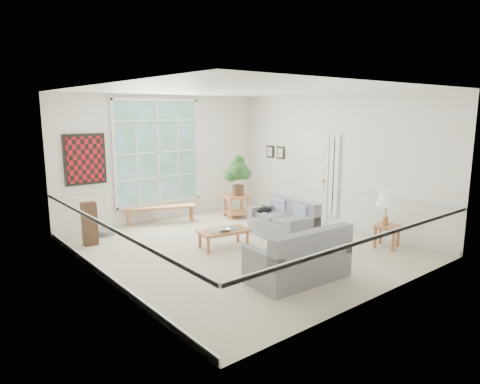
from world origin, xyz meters
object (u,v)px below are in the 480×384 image
(loveseat_front, at_px, (298,253))
(coffee_table, at_px, (224,239))
(end_table, at_px, (236,206))
(side_table, at_px, (387,236))
(loveseat_right, at_px, (283,219))

(loveseat_front, xyz_separation_m, coffee_table, (0.04, 2.00, -0.25))
(end_table, xyz_separation_m, side_table, (0.78, -3.72, -0.07))
(loveseat_front, distance_m, side_table, 2.54)
(end_table, relative_size, side_table, 1.30)
(loveseat_right, relative_size, side_table, 3.41)
(coffee_table, bearing_deg, side_table, -27.77)
(loveseat_right, bearing_deg, loveseat_front, -121.00)
(loveseat_front, distance_m, end_table, 4.13)
(loveseat_front, xyz_separation_m, end_table, (1.75, 3.74, -0.14))
(end_table, bearing_deg, coffee_table, -134.42)
(loveseat_front, bearing_deg, side_table, 4.01)
(end_table, bearing_deg, loveseat_right, -100.05)
(loveseat_front, bearing_deg, loveseat_right, 55.04)
(coffee_table, bearing_deg, loveseat_right, 0.29)
(coffee_table, height_order, end_table, end_table)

